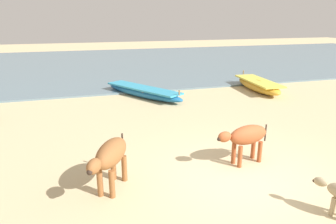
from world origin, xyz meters
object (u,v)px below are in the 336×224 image
at_px(fishing_boat_1, 258,85).
at_px(cow_second_adult_rust, 246,137).
at_px(cow_adult_brown, 110,156).
at_px(fishing_boat_0, 143,92).

bearing_deg(fishing_boat_1, cow_second_adult_rust, 150.05).
xyz_separation_m(cow_adult_brown, cow_second_adult_rust, (3.23, 0.26, -0.06)).
xyz_separation_m(fishing_boat_0, cow_adult_brown, (-2.31, -7.39, 0.52)).
height_order(fishing_boat_0, cow_second_adult_rust, cow_second_adult_rust).
height_order(fishing_boat_0, cow_adult_brown, cow_adult_brown).
bearing_deg(cow_second_adult_rust, fishing_boat_0, -93.11).
distance_m(fishing_boat_1, cow_second_adult_rust, 8.14).
bearing_deg(cow_second_adult_rust, cow_adult_brown, -5.90).
relative_size(fishing_boat_0, cow_second_adult_rust, 2.98).
bearing_deg(fishing_boat_0, cow_adult_brown, -48.24).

